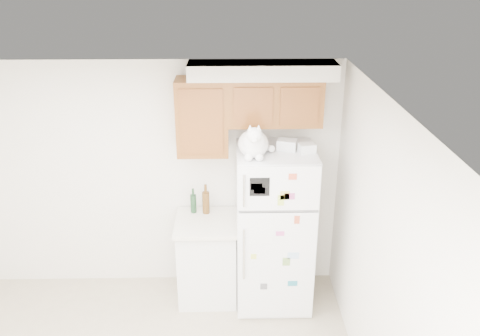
{
  "coord_description": "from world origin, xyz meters",
  "views": [
    {
      "loc": [
        0.76,
        -2.9,
        3.43
      ],
      "look_at": [
        0.86,
        1.55,
        1.55
      ],
      "focal_mm": 38.0,
      "sensor_mm": 36.0,
      "label": 1
    }
  ],
  "objects_px": {
    "refrigerator": "(274,229)",
    "bottle_amber": "(206,199)",
    "cat": "(254,143)",
    "storage_box_front": "(307,148)",
    "storage_box_back": "(287,145)",
    "base_counter": "(208,258)",
    "bottle_green": "(193,200)"
  },
  "relations": [
    {
      "from": "refrigerator",
      "to": "bottle_amber",
      "type": "height_order",
      "value": "refrigerator"
    },
    {
      "from": "cat",
      "to": "storage_box_front",
      "type": "distance_m",
      "value": 0.52
    },
    {
      "from": "refrigerator",
      "to": "bottle_amber",
      "type": "bearing_deg",
      "value": 161.58
    },
    {
      "from": "storage_box_back",
      "to": "bottle_amber",
      "type": "xyz_separation_m",
      "value": [
        -0.8,
        0.2,
        -0.67
      ]
    },
    {
      "from": "base_counter",
      "to": "bottle_green",
      "type": "bearing_deg",
      "value": 128.5
    },
    {
      "from": "refrigerator",
      "to": "base_counter",
      "type": "bearing_deg",
      "value": 173.91
    },
    {
      "from": "base_counter",
      "to": "storage_box_back",
      "type": "xyz_separation_m",
      "value": [
        0.79,
        -0.04,
        1.29
      ]
    },
    {
      "from": "bottle_amber",
      "to": "base_counter",
      "type": "bearing_deg",
      "value": -86.54
    },
    {
      "from": "storage_box_front",
      "to": "refrigerator",
      "type": "bearing_deg",
      "value": 156.14
    },
    {
      "from": "cat",
      "to": "storage_box_back",
      "type": "distance_m",
      "value": 0.38
    },
    {
      "from": "refrigerator",
      "to": "storage_box_back",
      "type": "relative_size",
      "value": 9.44
    },
    {
      "from": "refrigerator",
      "to": "bottle_amber",
      "type": "distance_m",
      "value": 0.77
    },
    {
      "from": "storage_box_back",
      "to": "base_counter",
      "type": "bearing_deg",
      "value": -166.14
    },
    {
      "from": "base_counter",
      "to": "bottle_amber",
      "type": "height_order",
      "value": "bottle_amber"
    },
    {
      "from": "base_counter",
      "to": "refrigerator",
      "type": "bearing_deg",
      "value": -6.09
    },
    {
      "from": "base_counter",
      "to": "bottle_green",
      "type": "xyz_separation_m",
      "value": [
        -0.14,
        0.18,
        0.59
      ]
    },
    {
      "from": "refrigerator",
      "to": "storage_box_front",
      "type": "relative_size",
      "value": 11.33
    },
    {
      "from": "bottle_amber",
      "to": "storage_box_front",
      "type": "bearing_deg",
      "value": -16.38
    },
    {
      "from": "base_counter",
      "to": "cat",
      "type": "xyz_separation_m",
      "value": [
        0.46,
        -0.21,
        1.37
      ]
    },
    {
      "from": "cat",
      "to": "bottle_amber",
      "type": "height_order",
      "value": "cat"
    },
    {
      "from": "cat",
      "to": "base_counter",
      "type": "bearing_deg",
      "value": 155.62
    },
    {
      "from": "storage_box_back",
      "to": "cat",
      "type": "bearing_deg",
      "value": -135.81
    },
    {
      "from": "storage_box_front",
      "to": "bottle_green",
      "type": "bearing_deg",
      "value": 151.79
    },
    {
      "from": "storage_box_front",
      "to": "bottle_amber",
      "type": "relative_size",
      "value": 0.46
    },
    {
      "from": "storage_box_back",
      "to": "storage_box_front",
      "type": "distance_m",
      "value": 0.2
    },
    {
      "from": "base_counter",
      "to": "storage_box_back",
      "type": "relative_size",
      "value": 5.11
    },
    {
      "from": "base_counter",
      "to": "cat",
      "type": "distance_m",
      "value": 1.46
    },
    {
      "from": "storage_box_front",
      "to": "bottle_amber",
      "type": "xyz_separation_m",
      "value": [
        -0.98,
        0.29,
        -0.66
      ]
    },
    {
      "from": "refrigerator",
      "to": "cat",
      "type": "bearing_deg",
      "value": -148.72
    },
    {
      "from": "storage_box_front",
      "to": "storage_box_back",
      "type": "bearing_deg",
      "value": 140.89
    },
    {
      "from": "refrigerator",
      "to": "cat",
      "type": "xyz_separation_m",
      "value": [
        -0.23,
        -0.14,
        0.98
      ]
    },
    {
      "from": "refrigerator",
      "to": "cat",
      "type": "height_order",
      "value": "cat"
    }
  ]
}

